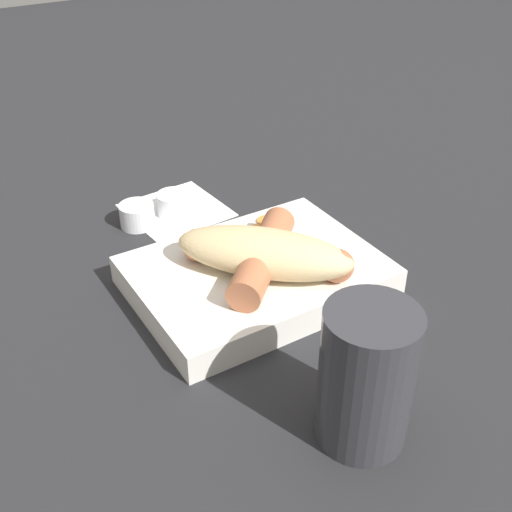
% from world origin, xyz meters
% --- Properties ---
extents(ground_plane, '(3.00, 3.00, 0.00)m').
position_xyz_m(ground_plane, '(0.00, 0.00, 0.00)').
color(ground_plane, '#232326').
extents(food_tray, '(0.26, 0.19, 0.03)m').
position_xyz_m(food_tray, '(0.00, 0.00, 0.02)').
color(food_tray, silver).
rests_on(food_tray, ground_plane).
extents(bread_roll, '(0.18, 0.18, 0.05)m').
position_xyz_m(bread_roll, '(-0.00, 0.02, 0.05)').
color(bread_roll, '#DBBC84').
rests_on(bread_roll, food_tray).
extents(sausage, '(0.14, 0.14, 0.04)m').
position_xyz_m(sausage, '(-0.00, 0.01, 0.05)').
color(sausage, '#B26642').
rests_on(sausage, food_tray).
extents(pickled_veggies, '(0.07, 0.06, 0.00)m').
position_xyz_m(pickled_veggies, '(-0.06, -0.06, 0.03)').
color(pickled_veggies, orange).
rests_on(pickled_veggies, food_tray).
extents(napkin, '(0.13, 0.13, 0.00)m').
position_xyz_m(napkin, '(0.00, -0.20, 0.00)').
color(napkin, white).
rests_on(napkin, ground_plane).
extents(condiment_cup_near, '(0.04, 0.04, 0.03)m').
position_xyz_m(condiment_cup_near, '(0.01, -0.19, 0.01)').
color(condiment_cup_near, white).
rests_on(condiment_cup_near, ground_plane).
extents(condiment_cup_far, '(0.04, 0.04, 0.03)m').
position_xyz_m(condiment_cup_far, '(0.06, -0.19, 0.01)').
color(condiment_cup_far, white).
rests_on(condiment_cup_far, ground_plane).
extents(drink_glass, '(0.08, 0.08, 0.12)m').
position_xyz_m(drink_glass, '(0.03, 0.22, 0.06)').
color(drink_glass, '#333338').
rests_on(drink_glass, ground_plane).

